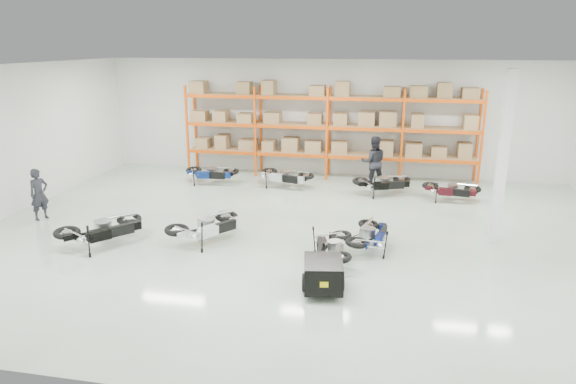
% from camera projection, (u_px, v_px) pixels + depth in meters
% --- Properties ---
extents(room, '(18.00, 18.00, 18.00)m').
position_uv_depth(room, '(299.00, 155.00, 13.61)').
color(room, '#B6CBB7').
rests_on(room, ground).
extents(pallet_rack, '(11.28, 0.98, 3.62)m').
position_uv_depth(pallet_rack, '(328.00, 120.00, 19.68)').
color(pallet_rack, '#DD4C0B').
rests_on(pallet_rack, ground).
extents(structural_column, '(0.25, 0.25, 4.50)m').
position_uv_depth(structural_column, '(503.00, 159.00, 13.11)').
color(structural_column, white).
rests_on(structural_column, ground).
extents(moto_blue_centre, '(1.09, 1.78, 1.08)m').
position_uv_depth(moto_blue_centre, '(371.00, 231.00, 13.03)').
color(moto_blue_centre, '#081752').
rests_on(moto_blue_centre, ground).
extents(moto_silver_left, '(1.87, 2.08, 1.22)m').
position_uv_depth(moto_silver_left, '(207.00, 222.00, 13.51)').
color(moto_silver_left, silver).
rests_on(moto_silver_left, ground).
extents(moto_black_far_left, '(2.00, 2.13, 1.27)m').
position_uv_depth(moto_black_far_left, '(102.00, 224.00, 13.24)').
color(moto_black_far_left, black).
rests_on(moto_black_far_left, ground).
extents(moto_touring_right, '(0.95, 1.71, 1.07)m').
position_uv_depth(moto_touring_right, '(332.00, 242.00, 12.30)').
color(moto_touring_right, black).
rests_on(moto_touring_right, ground).
extents(trailer, '(0.96, 1.74, 0.71)m').
position_uv_depth(trailer, '(323.00, 274.00, 10.83)').
color(trailer, black).
rests_on(trailer, ground).
extents(moto_back_a, '(1.78, 0.91, 1.14)m').
position_uv_depth(moto_back_a, '(210.00, 170.00, 19.15)').
color(moto_back_a, navy).
rests_on(moto_back_a, ground).
extents(moto_back_b, '(1.98, 1.33, 1.17)m').
position_uv_depth(moto_back_b, '(285.00, 173.00, 18.67)').
color(moto_back_b, silver).
rests_on(moto_back_b, ground).
extents(moto_back_c, '(1.99, 1.45, 1.16)m').
position_uv_depth(moto_back_c, '(384.00, 179.00, 17.76)').
color(moto_back_c, black).
rests_on(moto_back_c, ground).
extents(moto_back_d, '(1.72, 0.99, 1.06)m').
position_uv_depth(moto_back_d, '(451.00, 186.00, 17.08)').
color(moto_back_d, '#3B0B14').
rests_on(moto_back_d, ground).
extents(person_left, '(0.58, 0.67, 1.55)m').
position_uv_depth(person_left, '(39.00, 194.00, 15.23)').
color(person_left, '#22222A').
rests_on(person_left, ground).
extents(person_back, '(1.02, 0.85, 1.89)m').
position_uv_depth(person_back, '(374.00, 162.00, 18.58)').
color(person_back, black).
rests_on(person_back, ground).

